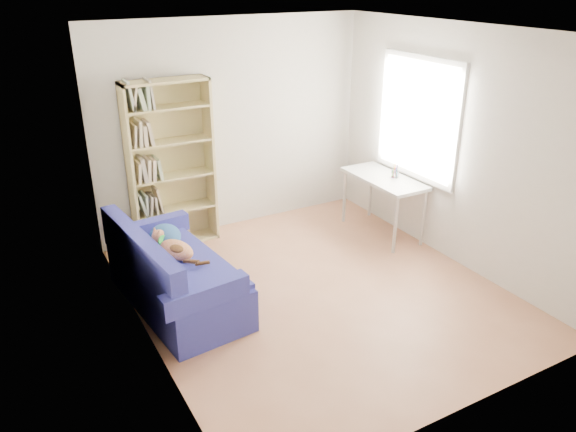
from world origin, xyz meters
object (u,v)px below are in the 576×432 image
object	(u,v)px
sofa	(173,276)
bookshelf	(172,172)
desk	(384,183)
pen_cup	(395,172)

from	to	relation	value
sofa	bookshelf	distance (m)	1.55
sofa	bookshelf	xyz separation A→B (m)	(0.49, 1.35, 0.59)
sofa	desk	bearing A→B (deg)	0.73
desk	pen_cup	xyz separation A→B (m)	(0.10, -0.07, 0.14)
bookshelf	pen_cup	distance (m)	2.68
sofa	pen_cup	size ratio (longest dim) A/B	10.48
sofa	bookshelf	size ratio (longest dim) A/B	0.91
sofa	pen_cup	distance (m)	2.99
bookshelf	pen_cup	bearing A→B (deg)	-23.85
bookshelf	pen_cup	world-z (taller)	bookshelf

